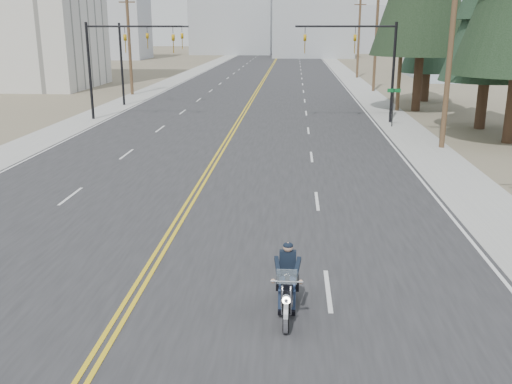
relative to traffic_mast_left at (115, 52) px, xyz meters
name	(u,v)px	position (x,y,z in m)	size (l,w,h in m)	color
ground_plane	(88,373)	(8.98, -32.00, -4.94)	(400.00, 400.00, 0.00)	#776D56
road	(265,77)	(8.98, 38.00, -4.93)	(20.00, 200.00, 0.01)	#303033
sidewalk_left	(183,77)	(-2.52, 38.00, -4.93)	(3.00, 200.00, 0.01)	#A5A5A0
sidewalk_right	(349,78)	(20.48, 38.00, -4.93)	(3.00, 200.00, 0.01)	#A5A5A0
traffic_mast_left	(115,52)	(0.00, 0.00, 0.00)	(7.10, 0.26, 7.00)	black
traffic_mast_right	(365,52)	(17.95, 0.00, 0.00)	(7.10, 0.26, 7.00)	black
traffic_mast_far	(140,49)	(-0.33, 8.00, -0.06)	(6.10, 0.26, 7.00)	black
street_sign	(393,101)	(19.78, -2.00, -3.13)	(0.90, 0.06, 2.62)	black
utility_pole_b	(451,40)	(21.48, -9.00, 1.05)	(2.20, 0.30, 11.50)	brown
utility_pole_c	(402,39)	(21.48, 6.00, 0.79)	(2.20, 0.30, 11.00)	brown
utility_pole_d	(376,34)	(21.48, 21.00, 1.05)	(2.20, 0.30, 11.50)	brown
utility_pole_e	(359,34)	(21.48, 38.00, 0.79)	(2.20, 0.30, 11.00)	brown
utility_pole_left	(129,39)	(-3.52, 16.00, 0.54)	(2.20, 0.30, 10.50)	brown
haze_bldg_a	(112,6)	(-26.02, 83.00, 6.06)	(14.00, 12.00, 22.00)	#B7BCC6
haze_bldg_b	(313,25)	(16.98, 93.00, 2.06)	(18.00, 14.00, 14.00)	#ADB2B7
haze_bldg_c	(479,15)	(48.98, 78.00, 4.06)	(16.00, 12.00, 18.00)	#B7BCC6
haze_bldg_d	(232,1)	(-3.02, 108.00, 8.06)	(20.00, 15.00, 26.00)	#ADB2B7
haze_bldg_e	(374,30)	(33.98, 118.00, 1.06)	(14.00, 14.00, 12.00)	#B7BCC6
haze_bldg_f	(71,21)	(-41.02, 98.00, 3.06)	(12.00, 12.00, 16.00)	#ADB2B7
motorcyclist	(287,281)	(12.91, -29.31, -4.07)	(0.95, 2.22, 1.73)	black
conifer_far	(431,16)	(25.12, 12.63, 2.66)	(4.95, 4.95, 13.25)	#382619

